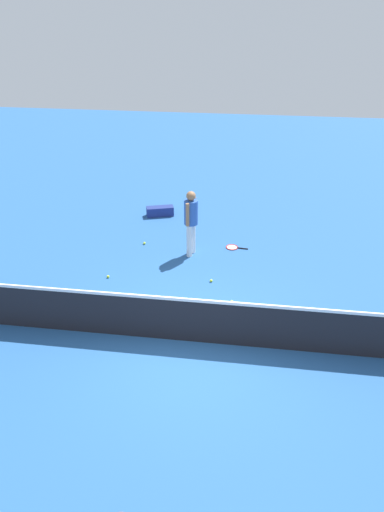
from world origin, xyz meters
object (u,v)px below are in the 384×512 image
tennis_ball_by_net (220,303)px  tennis_ball_stray_left (232,302)px  tennis_racket_near_player (233,247)px  tennis_ball_baseline (211,281)px  tennis_ball_near_player (144,243)px  player_near_side (191,218)px  tennis_ball_midcourt (108,277)px  equipment_bag (161,211)px

tennis_ball_by_net → tennis_ball_stray_left: size_ratio=1.00×
tennis_racket_near_player → tennis_ball_baseline: 1.81m
tennis_ball_near_player → tennis_racket_near_player: bearing=-177.0°
tennis_racket_near_player → tennis_ball_stray_left: 2.56m
tennis_ball_baseline → tennis_ball_near_player: bearing=-40.0°
tennis_ball_stray_left → player_near_side: bearing=-60.4°
tennis_ball_near_player → tennis_ball_stray_left: (-2.48, 2.43, 0.00)m
tennis_ball_baseline → tennis_ball_stray_left: (-0.52, 0.79, 0.00)m
player_near_side → tennis_ball_by_net: bearing=113.4°
tennis_racket_near_player → tennis_ball_near_player: tennis_ball_near_player is taller
tennis_ball_stray_left → tennis_ball_midcourt: bearing=-12.4°
tennis_racket_near_player → tennis_ball_by_net: bearing=87.7°
tennis_ball_by_net → tennis_ball_baseline: size_ratio=1.00×
player_near_side → tennis_ball_midcourt: player_near_side is taller
tennis_racket_near_player → tennis_ball_baseline: tennis_ball_baseline is taller
tennis_racket_near_player → equipment_bag: equipment_bag is taller
player_near_side → tennis_ball_by_net: player_near_side is taller
player_near_side → tennis_racket_near_player: player_near_side is taller
tennis_ball_midcourt → tennis_ball_by_net: bearing=164.7°
tennis_ball_midcourt → tennis_ball_stray_left: (-2.93, 0.64, 0.00)m
player_near_side → tennis_ball_midcourt: 2.47m
tennis_ball_by_net → tennis_ball_baseline: bearing=-72.1°
tennis_racket_near_player → tennis_ball_near_player: size_ratio=9.06×
tennis_ball_near_player → tennis_ball_by_net: (-2.24, 2.53, 0.00)m
player_near_side → equipment_bag: (1.22, -2.28, -0.87)m
tennis_ball_midcourt → equipment_bag: size_ratio=0.08×
equipment_bag → tennis_ball_near_player: bearing=87.6°
tennis_ball_baseline → equipment_bag: 4.02m
tennis_ball_baseline → equipment_bag: size_ratio=0.08×
player_near_side → tennis_ball_stray_left: size_ratio=25.76×
tennis_ball_by_net → player_near_side: bearing=-66.6°
tennis_ball_near_player → tennis_ball_stray_left: bearing=135.5°
player_near_side → tennis_ball_midcourt: (1.76, 1.42, -0.98)m
player_near_side → tennis_ball_near_player: 1.67m
tennis_racket_near_player → player_near_side: bearing=25.2°
tennis_ball_stray_left → tennis_ball_by_net: bearing=21.3°
tennis_ball_near_player → equipment_bag: bearing=-92.4°
player_near_side → tennis_ball_stray_left: player_near_side is taller
tennis_ball_near_player → tennis_ball_baseline: (-1.95, 1.64, 0.00)m
player_near_side → tennis_ball_by_net: size_ratio=25.76×
tennis_ball_midcourt → tennis_ball_stray_left: bearing=167.6°
tennis_racket_near_player → tennis_ball_midcourt: 3.39m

